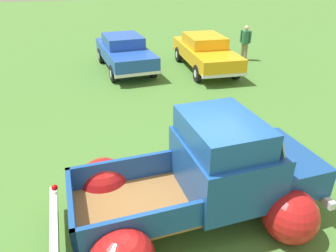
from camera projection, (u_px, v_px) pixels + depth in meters
The scene contains 5 objects.
ground_plane at pixel (188, 218), 5.70m from camera, with size 80.00×80.00×0.00m, color #477A33.
vintage_pickup_truck at pixel (210, 180), 5.46m from camera, with size 4.82×3.22×1.96m.
show_car_0 at pixel (124, 51), 13.39m from camera, with size 2.49×4.73×1.43m.
show_car_1 at pixel (205, 51), 13.41m from camera, with size 1.91×4.73×1.43m.
spectator_0 at pixel (245, 41), 14.62m from camera, with size 0.48×0.48×1.61m.
Camera 1 is at (-1.16, -4.14, 4.10)m, focal length 33.47 mm.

